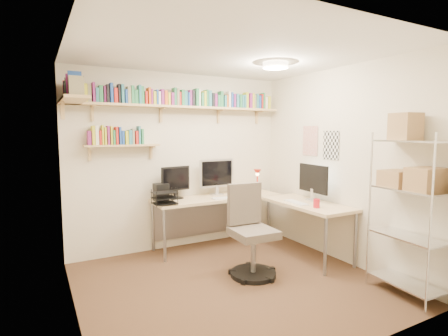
% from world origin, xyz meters
% --- Properties ---
extents(ground, '(3.20, 3.20, 0.00)m').
position_xyz_m(ground, '(0.00, 0.00, 0.00)').
color(ground, '#40251B').
rests_on(ground, ground).
extents(room_shell, '(3.24, 3.04, 2.52)m').
position_xyz_m(room_shell, '(0.00, 0.00, 1.55)').
color(room_shell, beige).
rests_on(room_shell, ground).
extents(wall_shelves, '(3.12, 1.09, 0.80)m').
position_xyz_m(wall_shelves, '(-0.42, 1.30, 2.03)').
color(wall_shelves, tan).
rests_on(wall_shelves, ground).
extents(corner_desk, '(2.16, 1.91, 1.27)m').
position_xyz_m(corner_desk, '(0.56, 0.97, 0.73)').
color(corner_desk, beige).
rests_on(corner_desk, ground).
extents(office_chair, '(0.56, 0.57, 1.07)m').
position_xyz_m(office_chair, '(0.31, 0.11, 0.45)').
color(office_chair, black).
rests_on(office_chair, ground).
extents(wire_rack, '(0.42, 0.75, 1.87)m').
position_xyz_m(wire_rack, '(1.42, -1.09, 1.23)').
color(wire_rack, silver).
rests_on(wire_rack, ground).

